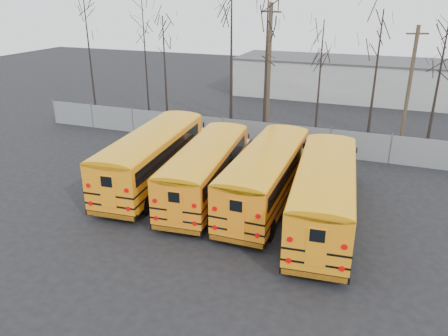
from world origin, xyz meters
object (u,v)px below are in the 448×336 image
at_px(bus_b, 207,165).
at_px(utility_pole_right, 409,86).
at_px(bus_d, 325,188).
at_px(bus_a, 154,152).
at_px(utility_pole_left, 269,68).
at_px(bus_c, 267,171).

bearing_deg(bus_b, utility_pole_right, 47.17).
bearing_deg(bus_d, bus_b, 166.05).
height_order(bus_a, bus_d, bus_a).
bearing_deg(utility_pole_left, utility_pole_right, 22.90).
xyz_separation_m(bus_c, utility_pole_left, (-3.62, 13.04, 3.29)).
height_order(bus_a, bus_b, bus_a).
bearing_deg(bus_a, utility_pole_right, 38.28).
relative_size(bus_a, bus_c, 1.05).
relative_size(bus_c, utility_pole_right, 1.33).
relative_size(bus_b, utility_pole_right, 1.30).
relative_size(bus_a, utility_pole_left, 1.21).
relative_size(bus_c, bus_d, 0.97).
bearing_deg(bus_d, utility_pole_right, 70.57).
relative_size(utility_pole_left, utility_pole_right, 1.16).
xyz_separation_m(bus_c, bus_d, (3.25, -1.24, 0.04)).
relative_size(bus_d, utility_pole_right, 1.38).
height_order(bus_b, utility_pole_right, utility_pole_right).
height_order(bus_b, bus_c, bus_c).
distance_m(bus_a, bus_b, 3.65).
xyz_separation_m(bus_a, bus_d, (10.27, -1.47, -0.04)).
distance_m(bus_d, utility_pole_right, 15.07).
height_order(bus_c, bus_d, bus_d).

